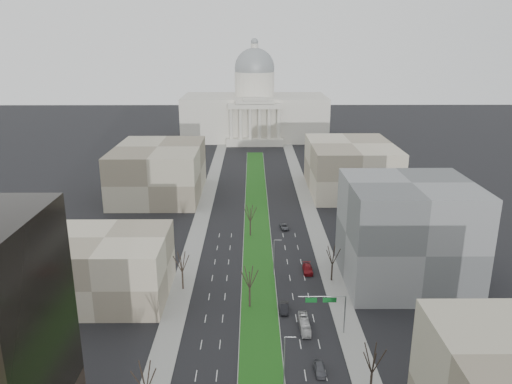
{
  "coord_description": "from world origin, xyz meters",
  "views": [
    {
      "loc": [
        -1.41,
        -13.91,
        54.43
      ],
      "look_at": [
        -0.4,
        114.7,
        14.91
      ],
      "focal_mm": 35.0,
      "sensor_mm": 36.0,
      "label": 1
    }
  ],
  "objects_px": {
    "car_red": "(308,269)",
    "box_van": "(304,324)",
    "car_grey_far": "(284,227)",
    "car_grey_near": "(320,368)",
    "car_black": "(284,308)"
  },
  "relations": [
    {
      "from": "car_red",
      "to": "box_van",
      "type": "bearing_deg",
      "value": -97.47
    },
    {
      "from": "car_grey_far",
      "to": "car_grey_near",
      "type": "bearing_deg",
      "value": -98.27
    },
    {
      "from": "car_red",
      "to": "car_grey_far",
      "type": "distance_m",
      "value": 29.25
    },
    {
      "from": "car_grey_far",
      "to": "box_van",
      "type": "distance_m",
      "value": 53.94
    },
    {
      "from": "car_grey_near",
      "to": "box_van",
      "type": "distance_m",
      "value": 13.38
    },
    {
      "from": "car_grey_far",
      "to": "car_black",
      "type": "bearing_deg",
      "value": -103.45
    },
    {
      "from": "car_grey_near",
      "to": "car_grey_far",
      "type": "bearing_deg",
      "value": 89.49
    },
    {
      "from": "box_van",
      "to": "car_grey_far",
      "type": "bearing_deg",
      "value": 89.53
    },
    {
      "from": "box_van",
      "to": "car_black",
      "type": "bearing_deg",
      "value": 116.85
    },
    {
      "from": "car_grey_far",
      "to": "box_van",
      "type": "xyz_separation_m",
      "value": [
        0.53,
        -53.93,
        0.4
      ]
    },
    {
      "from": "car_grey_near",
      "to": "car_grey_far",
      "type": "relative_size",
      "value": 0.96
    },
    {
      "from": "car_grey_near",
      "to": "car_grey_far",
      "type": "distance_m",
      "value": 67.27
    },
    {
      "from": "car_grey_near",
      "to": "car_red",
      "type": "distance_m",
      "value": 38.31
    },
    {
      "from": "car_red",
      "to": "box_van",
      "type": "xyz_separation_m",
      "value": [
        -3.33,
        -24.94,
        0.23
      ]
    },
    {
      "from": "car_black",
      "to": "box_van",
      "type": "relative_size",
      "value": 0.63
    }
  ]
}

